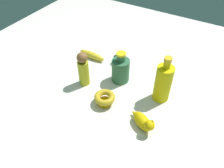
{
  "coord_description": "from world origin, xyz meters",
  "views": [
    {
      "loc": [
        0.4,
        -0.68,
        0.8
      ],
      "look_at": [
        0.0,
        0.0,
        0.07
      ],
      "focal_mm": 35.73,
      "sensor_mm": 36.0,
      "label": 1
    }
  ],
  "objects_px": {
    "nail_polish_jar": "(117,60)",
    "bottle_tall": "(163,83)",
    "cat_figurine": "(144,122)",
    "bottle_short": "(121,69)",
    "banana": "(92,55)",
    "bowl": "(104,98)",
    "person_figure_adult": "(83,69)"
  },
  "relations": [
    {
      "from": "banana",
      "to": "person_figure_adult",
      "type": "xyz_separation_m",
      "value": [
        0.09,
        -0.2,
        0.07
      ]
    },
    {
      "from": "bottle_short",
      "to": "bottle_tall",
      "type": "relative_size",
      "value": 0.71
    },
    {
      "from": "bowl",
      "to": "bottle_tall",
      "type": "distance_m",
      "value": 0.29
    },
    {
      "from": "person_figure_adult",
      "to": "banana",
      "type": "bearing_deg",
      "value": 114.33
    },
    {
      "from": "person_figure_adult",
      "to": "cat_figurine",
      "type": "height_order",
      "value": "person_figure_adult"
    },
    {
      "from": "bottle_short",
      "to": "nail_polish_jar",
      "type": "relative_size",
      "value": 3.99
    },
    {
      "from": "cat_figurine",
      "to": "nail_polish_jar",
      "type": "xyz_separation_m",
      "value": [
        -0.32,
        0.34,
        -0.01
      ]
    },
    {
      "from": "banana",
      "to": "bottle_tall",
      "type": "xyz_separation_m",
      "value": [
        0.48,
        -0.1,
        0.08
      ]
    },
    {
      "from": "person_figure_adult",
      "to": "cat_figurine",
      "type": "xyz_separation_m",
      "value": [
        0.39,
        -0.11,
        -0.06
      ]
    },
    {
      "from": "banana",
      "to": "nail_polish_jar",
      "type": "height_order",
      "value": "nail_polish_jar"
    },
    {
      "from": "bowl",
      "to": "nail_polish_jar",
      "type": "relative_size",
      "value": 2.31
    },
    {
      "from": "person_figure_adult",
      "to": "cat_figurine",
      "type": "distance_m",
      "value": 0.4
    },
    {
      "from": "banana",
      "to": "bottle_short",
      "type": "bearing_deg",
      "value": 163.0
    },
    {
      "from": "cat_figurine",
      "to": "bottle_tall",
      "type": "height_order",
      "value": "bottle_tall"
    },
    {
      "from": "person_figure_adult",
      "to": "bottle_tall",
      "type": "relative_size",
      "value": 0.79
    },
    {
      "from": "bottle_tall",
      "to": "cat_figurine",
      "type": "bearing_deg",
      "value": -89.79
    },
    {
      "from": "banana",
      "to": "nail_polish_jar",
      "type": "distance_m",
      "value": 0.16
    },
    {
      "from": "nail_polish_jar",
      "to": "bottle_tall",
      "type": "distance_m",
      "value": 0.36
    },
    {
      "from": "bottle_short",
      "to": "cat_figurine",
      "type": "bearing_deg",
      "value": -43.23
    },
    {
      "from": "cat_figurine",
      "to": "bottle_short",
      "type": "bearing_deg",
      "value": 136.77
    },
    {
      "from": "bowl",
      "to": "person_figure_adult",
      "type": "xyz_separation_m",
      "value": [
        -0.16,
        0.07,
        0.06
      ]
    },
    {
      "from": "person_figure_adult",
      "to": "bottle_tall",
      "type": "bearing_deg",
      "value": 14.42
    },
    {
      "from": "bottle_short",
      "to": "cat_figurine",
      "type": "distance_m",
      "value": 0.32
    },
    {
      "from": "cat_figurine",
      "to": "nail_polish_jar",
      "type": "distance_m",
      "value": 0.47
    },
    {
      "from": "banana",
      "to": "cat_figurine",
      "type": "xyz_separation_m",
      "value": [
        0.48,
        -0.31,
        0.01
      ]
    },
    {
      "from": "banana",
      "to": "cat_figurine",
      "type": "bearing_deg",
      "value": 149.83
    },
    {
      "from": "bowl",
      "to": "bottle_short",
      "type": "distance_m",
      "value": 0.19
    },
    {
      "from": "nail_polish_jar",
      "to": "bottle_tall",
      "type": "relative_size",
      "value": 0.18
    },
    {
      "from": "nail_polish_jar",
      "to": "bottle_tall",
      "type": "bearing_deg",
      "value": -22.95
    },
    {
      "from": "bowl",
      "to": "banana",
      "type": "bearing_deg",
      "value": 133.29
    },
    {
      "from": "bottle_short",
      "to": "cat_figurine",
      "type": "xyz_separation_m",
      "value": [
        0.24,
        -0.22,
        -0.04
      ]
    },
    {
      "from": "banana",
      "to": "bottle_tall",
      "type": "height_order",
      "value": "bottle_tall"
    }
  ]
}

